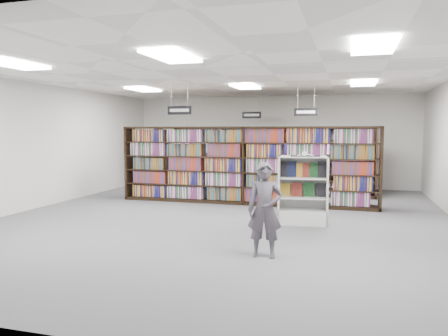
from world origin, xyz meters
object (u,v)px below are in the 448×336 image
(open_book, at_px, (305,155))
(shopper, at_px, (265,210))
(bookshelf_row_near, at_px, (245,165))
(endcap_display, at_px, (303,201))

(open_book, relative_size, shopper, 0.42)
(shopper, bearing_deg, bookshelf_row_near, 101.05)
(endcap_display, bearing_deg, bookshelf_row_near, 124.05)
(endcap_display, bearing_deg, shopper, -102.58)
(bookshelf_row_near, height_order, endcap_display, bookshelf_row_near)
(endcap_display, xyz_separation_m, shopper, (-0.32, -2.67, 0.26))
(endcap_display, xyz_separation_m, open_book, (0.05, -0.11, 1.00))
(endcap_display, distance_m, shopper, 2.70)
(bookshelf_row_near, height_order, open_book, bookshelf_row_near)
(bookshelf_row_near, height_order, shopper, bookshelf_row_near)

